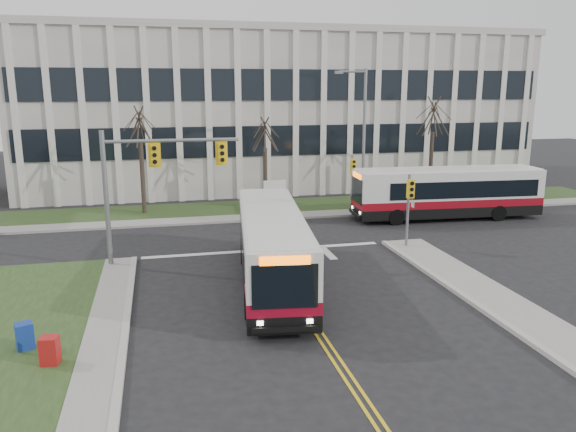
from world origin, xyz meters
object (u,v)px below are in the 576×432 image
(bus_main, at_px, (272,249))
(newspaper_box_red, at_px, (50,352))
(newspaper_box_blue, at_px, (25,338))
(directory_sign, at_px, (275,193))
(streetlight, at_px, (362,132))
(bus_cross, at_px, (447,194))

(bus_main, relative_size, newspaper_box_red, 11.83)
(newspaper_box_blue, bearing_deg, bus_main, 7.33)
(directory_sign, bearing_deg, newspaper_box_red, -118.60)
(newspaper_box_blue, bearing_deg, streetlight, 25.69)
(directory_sign, distance_m, bus_main, 14.56)
(bus_main, xyz_separation_m, newspaper_box_blue, (-8.68, -4.37, -1.02))
(streetlight, bearing_deg, bus_cross, -39.34)
(directory_sign, height_order, newspaper_box_blue, directory_sign)
(streetlight, bearing_deg, bus_main, -123.57)
(streetlight, height_order, newspaper_box_red, streetlight)
(bus_main, distance_m, newspaper_box_red, 9.60)
(bus_main, bearing_deg, bus_cross, 42.90)
(directory_sign, bearing_deg, newspaper_box_blue, -122.24)
(streetlight, bearing_deg, directory_sign, 166.77)
(bus_main, height_order, bus_cross, bus_cross)
(streetlight, xyz_separation_m, newspaper_box_red, (-16.33, -18.51, -4.72))
(streetlight, xyz_separation_m, bus_cross, (4.39, -3.60, -3.65))
(newspaper_box_red, bearing_deg, directory_sign, 69.72)
(bus_main, xyz_separation_m, newspaper_box_red, (-7.75, -5.58, -1.02))
(bus_main, height_order, newspaper_box_blue, bus_main)
(bus_cross, bearing_deg, streetlight, -125.83)
(directory_sign, bearing_deg, streetlight, -13.23)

